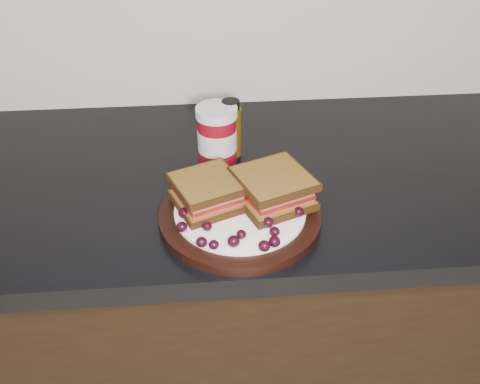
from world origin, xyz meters
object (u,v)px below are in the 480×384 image
at_px(sandwich_left, 207,192).
at_px(oil_bottle, 231,128).
at_px(plate, 240,216).
at_px(condiment_jar, 217,135).

bearing_deg(sandwich_left, oil_bottle, 52.18).
bearing_deg(plate, condiment_jar, 98.50).
height_order(sandwich_left, condiment_jar, condiment_jar).
bearing_deg(plate, oil_bottle, 90.01).
xyz_separation_m(plate, oil_bottle, (-0.00, 0.22, 0.05)).
relative_size(condiment_jar, oil_bottle, 0.99).
bearing_deg(plate, sandwich_left, 160.21).
bearing_deg(oil_bottle, sandwich_left, -105.17).
bearing_deg(oil_bottle, plate, -89.99).
distance_m(sandwich_left, condiment_jar, 0.18).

